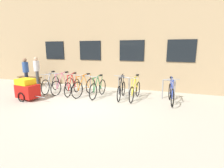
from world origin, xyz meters
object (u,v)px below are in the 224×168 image
object	(u,v)px
bicycle_blue	(171,93)
person_browsing	(37,70)
bike_trailer	(27,89)
person_by_bench	(26,70)
bicycle_black	(121,90)
bicycle_pink	(63,85)
bicycle_yellow	(135,90)
backpack	(32,85)
bicycle_green	(98,88)
bicycle_silver	(51,84)
bicycle_orange	(84,87)
bicycle_red	(73,86)
wooden_bench	(30,79)

from	to	relation	value
bicycle_blue	person_browsing	distance (m)	7.36
bike_trailer	person_by_bench	size ratio (longest dim) A/B	0.90
bicycle_black	person_by_bench	world-z (taller)	person_by_bench
bike_trailer	bicycle_pink	bearing A→B (deg)	62.41
bicycle_yellow	bicycle_pink	distance (m)	3.58
backpack	bicycle_green	bearing A→B (deg)	-10.28
bicycle_pink	person_by_bench	world-z (taller)	person_by_bench
bicycle_green	bicycle_pink	bearing A→B (deg)	178.72
bicycle_blue	bicycle_black	xyz separation A→B (m)	(-2.08, -0.03, -0.01)
bicycle_silver	bicycle_orange	distance (m)	1.94
bicycle_red	wooden_bench	world-z (taller)	bicycle_red
bicycle_yellow	bicycle_green	xyz separation A→B (m)	(-1.67, -0.17, 0.01)
bicycle_silver	bicycle_red	xyz separation A→B (m)	(1.29, -0.03, -0.02)
person_browsing	bicycle_orange	bearing A→B (deg)	-13.39
bicycle_pink	person_browsing	size ratio (longest dim) A/B	1.00
bicycle_black	bicycle_red	size ratio (longest dim) A/B	1.00
bicycle_blue	bicycle_pink	size ratio (longest dim) A/B	1.00
bicycle_yellow	bicycle_black	size ratio (longest dim) A/B	1.08
bicycle_blue	bicycle_pink	bearing A→B (deg)	-178.81
bicycle_yellow	bicycle_silver	size ratio (longest dim) A/B	1.01
bicycle_green	bicycle_black	xyz separation A→B (m)	(1.07, 0.11, -0.01)
bicycle_blue	bicycle_silver	bearing A→B (deg)	-178.79
bicycle_blue	person_by_bench	size ratio (longest dim) A/B	1.03
bicycle_orange	bike_trailer	world-z (taller)	bicycle_orange
bicycle_yellow	wooden_bench	size ratio (longest dim) A/B	1.11
backpack	bicycle_pink	bearing A→B (deg)	-10.61
person_by_bench	bike_trailer	bearing A→B (deg)	-44.15
bicycle_green	bicycle_blue	xyz separation A→B (m)	(3.15, 0.15, 0.00)
bicycle_pink	bicycle_black	bearing A→B (deg)	1.37
bicycle_yellow	bicycle_green	size ratio (longest dim) A/B	1.03
bicycle_blue	bike_trailer	xyz separation A→B (m)	(-5.82, -1.57, 0.07)
bicycle_green	wooden_bench	bearing A→B (deg)	166.86
bike_trailer	bicycle_yellow	bearing A→B (deg)	20.19
bicycle_pink	bicycle_silver	bearing A→B (deg)	-178.63
bicycle_silver	person_by_bench	distance (m)	2.21
bicycle_red	backpack	size ratio (longest dim) A/B	3.74
bicycle_blue	bike_trailer	size ratio (longest dim) A/B	1.15
bike_trailer	person_by_bench	distance (m)	2.86
bike_trailer	wooden_bench	xyz separation A→B (m)	(-2.49, 2.63, -0.14)
bicycle_yellow	bicycle_red	world-z (taller)	bicycle_red
bicycle_blue	bicycle_red	bearing A→B (deg)	-178.05
bicycle_yellow	bicycle_blue	world-z (taller)	bicycle_blue
bicycle_silver	person_by_bench	world-z (taller)	person_by_bench
bicycle_blue	bicycle_silver	distance (m)	5.78
bicycle_black	bicycle_yellow	bearing A→B (deg)	5.44
bicycle_yellow	wooden_bench	xyz separation A→B (m)	(-6.84, 1.04, -0.05)
bicycle_pink	backpack	distance (m)	2.07
bicycle_black	person_by_bench	xyz separation A→B (m)	(-5.77, 0.43, 0.57)
person_browsing	backpack	xyz separation A→B (m)	(0.19, -0.68, -0.77)
bicycle_pink	wooden_bench	distance (m)	3.46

